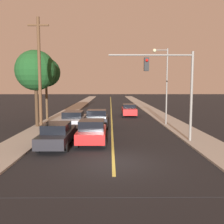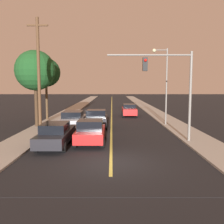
% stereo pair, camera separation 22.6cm
% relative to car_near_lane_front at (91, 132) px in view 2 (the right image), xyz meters
% --- Properties ---
extents(ground_plane, '(200.00, 200.00, 0.00)m').
position_rel_car_near_lane_front_xyz_m(ground_plane, '(1.40, -4.20, -0.82)').
color(ground_plane, black).
extents(road_surface, '(9.99, 80.00, 0.01)m').
position_rel_car_near_lane_front_xyz_m(road_surface, '(1.40, 31.80, -0.81)').
color(road_surface, black).
rests_on(road_surface, ground).
extents(sidewalk_left, '(2.50, 80.00, 0.12)m').
position_rel_car_near_lane_front_xyz_m(sidewalk_left, '(-4.85, 31.80, -0.76)').
color(sidewalk_left, '#9E998E').
rests_on(sidewalk_left, ground).
extents(sidewalk_right, '(2.50, 80.00, 0.12)m').
position_rel_car_near_lane_front_xyz_m(sidewalk_right, '(7.64, 31.80, -0.76)').
color(sidewalk_right, '#9E998E').
rests_on(sidewalk_right, ground).
extents(car_near_lane_front, '(1.97, 4.03, 1.63)m').
position_rel_car_near_lane_front_xyz_m(car_near_lane_front, '(0.00, 0.00, 0.00)').
color(car_near_lane_front, red).
rests_on(car_near_lane_front, ground).
extents(car_near_lane_second, '(2.09, 3.86, 1.69)m').
position_rel_car_near_lane_front_xyz_m(car_near_lane_second, '(0.00, 6.34, 0.02)').
color(car_near_lane_second, black).
rests_on(car_near_lane_second, ground).
extents(car_outer_lane_front, '(1.89, 4.96, 1.53)m').
position_rel_car_near_lane_front_xyz_m(car_outer_lane_front, '(-2.20, -0.69, -0.04)').
color(car_outer_lane_front, black).
rests_on(car_outer_lane_front, ground).
extents(car_outer_lane_second, '(2.11, 5.04, 1.55)m').
position_rel_car_near_lane_front_xyz_m(car_outer_lane_second, '(-2.20, 6.57, -0.02)').
color(car_outer_lane_second, '#A5A8B2').
rests_on(car_outer_lane_second, ground).
extents(car_far_oncoming, '(1.85, 4.11, 1.55)m').
position_rel_car_near_lane_front_xyz_m(car_far_oncoming, '(3.65, 15.10, -0.03)').
color(car_far_oncoming, red).
rests_on(car_far_oncoming, ground).
extents(traffic_signal_mast, '(5.75, 0.42, 6.09)m').
position_rel_car_near_lane_front_xyz_m(traffic_signal_mast, '(5.42, 0.41, 3.50)').
color(traffic_signal_mast, slate).
rests_on(traffic_signal_mast, ground).
extents(streetlamp_right, '(1.50, 0.36, 7.33)m').
position_rel_car_near_lane_front_xyz_m(streetlamp_right, '(6.42, 7.71, 3.95)').
color(streetlamp_right, slate).
rests_on(streetlamp_right, ground).
extents(utility_pole_left, '(1.60, 0.24, 8.94)m').
position_rel_car_near_lane_front_xyz_m(utility_pole_left, '(-4.20, 2.83, 3.94)').
color(utility_pole_left, '#513823').
rests_on(utility_pole_left, ground).
extents(tree_left_near, '(3.16, 3.16, 6.81)m').
position_rel_car_near_lane_front_xyz_m(tree_left_near, '(-5.84, 11.17, 4.51)').
color(tree_left_near, '#4C3823').
rests_on(tree_left_near, ground).
extents(tree_left_far, '(3.69, 3.69, 7.03)m').
position_rel_car_near_lane_front_xyz_m(tree_left_far, '(-5.60, 6.54, 4.46)').
color(tree_left_far, '#3D2B1C').
rests_on(tree_left_far, ground).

